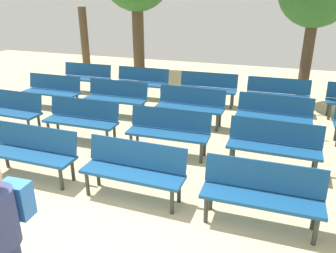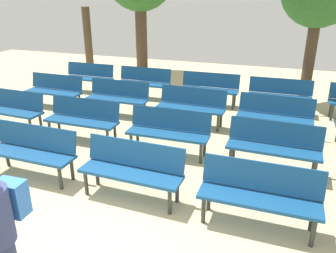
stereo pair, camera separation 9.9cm
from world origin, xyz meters
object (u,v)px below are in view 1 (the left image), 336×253
bench_r0_c2 (134,167)px  bench_r1_c2 (169,129)px  bench_r2_c1 (116,96)px  bench_r3_c0 (86,76)px  bench_r0_c3 (262,191)px  bench_r3_c3 (278,93)px  bench_r1_c1 (82,118)px  bench_r3_c1 (142,81)px  bench_r1_c0 (10,108)px  bench_r0_c1 (32,149)px  bench_r2_c3 (274,113)px  visitor_with_backpack (4,233)px  bench_r2_c2 (191,104)px  bench_r2_c0 (52,89)px  tree_3 (85,40)px  bench_r3_c2 (208,87)px  bench_r1_c3 (274,143)px

bench_r0_c2 → bench_r1_c2: size_ratio=1.00×
bench_r2_c1 → bench_r3_c0: same height
bench_r0_c3 → bench_r3_c3: same height
bench_r1_c1 → bench_r3_c1: bearing=89.7°
bench_r1_c2 → bench_r1_c0: bearing=178.0°
bench_r0_c1 → bench_r1_c0: size_ratio=0.99×
bench_r2_c3 → bench_r3_c0: 5.97m
bench_r1_c2 → bench_r2_c3: size_ratio=1.00×
bench_r0_c3 → bench_r1_c1: size_ratio=1.00×
bench_r0_c1 → visitor_with_backpack: bearing=-54.1°
bench_r0_c1 → bench_r2_c2: same height
bench_r0_c1 → bench_r1_c2: (1.90, 1.58, 0.00)m
bench_r0_c3 → bench_r2_c3: 3.27m
bench_r0_c2 → bench_r2_c2: size_ratio=1.00×
bench_r0_c2 → bench_r2_c0: (-3.86, 3.29, 0.00)m
bench_r0_c3 → bench_r2_c0: bearing=150.0°
bench_r2_c2 → bench_r3_c1: size_ratio=1.00×
bench_r1_c0 → bench_r2_c2: same height
tree_3 → bench_r3_c0: bearing=-58.9°
bench_r3_c3 → tree_3: tree_3 is taller
bench_r0_c3 → tree_3: size_ratio=0.66×
bench_r0_c3 → bench_r3_c1: (-3.82, 4.97, 0.00)m
bench_r3_c2 → tree_3: 5.96m
bench_r1_c0 → bench_r3_c3: (5.76, 3.21, 0.00)m
bench_r1_c2 → bench_r2_c2: (-0.00, 1.64, 0.00)m
bench_r0_c2 → bench_r2_c0: size_ratio=1.00×
bench_r1_c2 → bench_r2_c2: size_ratio=1.00×
bench_r1_c3 → bench_r3_c0: bearing=151.4°
bench_r1_c1 → bench_r1_c3: size_ratio=1.00×
bench_r0_c2 → bench_r3_c2: same height
bench_r0_c1 → bench_r1_c1: bearing=92.2°
tree_3 → bench_r3_c1: bearing=-36.1°
bench_r3_c1 → visitor_with_backpack: visitor_with_backpack is taller
bench_r0_c1 → bench_r2_c3: size_ratio=0.99×
bench_r2_c1 → bench_r3_c0: (-1.87, 1.62, 0.00)m
bench_r2_c2 → bench_r3_c0: 4.18m
bench_r1_c3 → bench_r3_c3: 3.27m
bench_r1_c2 → bench_r3_c2: same height
bench_r0_c3 → bench_r1_c2: same height
bench_r0_c2 → bench_r1_c0: size_ratio=1.00×
bench_r2_c1 → bench_r0_c3: bearing=-41.4°
bench_r1_c0 → bench_r3_c1: 3.78m
bench_r2_c0 → bench_r3_c0: size_ratio=1.00×
bench_r0_c3 → bench_r2_c1: 5.08m
bench_r2_c0 → bench_r1_c0: bearing=-87.7°
bench_r0_c3 → bench_r1_c1: bearing=156.3°
bench_r3_c1 → bench_r3_c3: size_ratio=1.00×
bench_r1_c0 → bench_r3_c0: same height
bench_r0_c3 → bench_r3_c2: same height
bench_r2_c3 → bench_r2_c1: bearing=-179.0°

